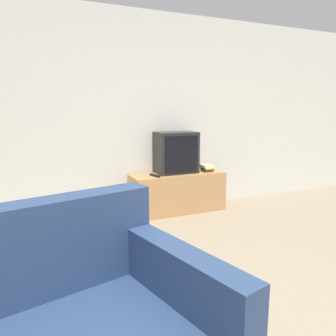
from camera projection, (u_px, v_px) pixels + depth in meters
name	position (u px, v px, depth m)	size (l,w,h in m)	color
wall_back	(112.00, 115.00, 4.15)	(9.00, 0.06, 2.60)	silver
tv_stand	(178.00, 192.00, 4.41)	(1.26, 0.43, 0.52)	tan
television	(176.00, 153.00, 4.35)	(0.54, 0.34, 0.55)	black
book_stack	(207.00, 168.00, 4.49)	(0.16, 0.22, 0.09)	#995623
remote_on_stand	(155.00, 175.00, 4.16)	(0.08, 0.20, 0.02)	black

